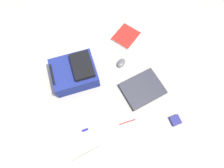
{
  "coord_description": "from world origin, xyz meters",
  "views": [
    {
      "loc": [
        -0.51,
        0.28,
        1.58
      ],
      "look_at": [
        0.03,
        -0.04,
        0.02
      ],
      "focal_mm": 29.68,
      "sensor_mm": 36.0,
      "label": 1
    }
  ],
  "objects": [
    {
      "name": "backpack",
      "position": [
        0.27,
        0.21,
        0.08
      ],
      "size": [
        0.4,
        0.45,
        0.19
      ],
      "color": "navy",
      "rests_on": "ground_plane"
    },
    {
      "name": "laptop",
      "position": [
        -0.15,
        -0.25,
        0.02
      ],
      "size": [
        0.29,
        0.37,
        0.03
      ],
      "color": "#24242C",
      "rests_on": "ground_plane"
    },
    {
      "name": "book_red",
      "position": [
        -0.47,
        0.44,
        0.01
      ],
      "size": [
        0.2,
        0.27,
        0.02
      ],
      "color": "silver",
      "rests_on": "ground_plane"
    },
    {
      "name": "ground_plane",
      "position": [
        0.0,
        0.0,
        0.0
      ],
      "size": [
        3.63,
        3.63,
        0.0
      ],
      "primitive_type": "plane",
      "color": "gray"
    },
    {
      "name": "usb_stick",
      "position": [
        -0.21,
        0.36,
        0.0
      ],
      "size": [
        0.03,
        0.05,
        0.01
      ],
      "primitive_type": "cube",
      "rotation": [
        0.0,
        0.0,
        -0.17
      ],
      "color": "#191999",
      "rests_on": "ground_plane"
    },
    {
      "name": "earbud_pouch",
      "position": [
        -0.52,
        -0.33,
        0.01
      ],
      "size": [
        0.09,
        0.09,
        0.03
      ],
      "primitive_type": "cube",
      "rotation": [
        0.0,
        0.0,
        -0.17
      ],
      "color": "navy",
      "rests_on": "ground_plane"
    },
    {
      "name": "book_comic",
      "position": [
        0.42,
        -0.43,
        0.01
      ],
      "size": [
        0.29,
        0.3,
        0.02
      ],
      "color": "silver",
      "rests_on": "ground_plane"
    },
    {
      "name": "pen_black",
      "position": [
        -0.33,
        0.02,
        0.0
      ],
      "size": [
        0.04,
        0.14,
        0.01
      ],
      "primitive_type": "cylinder",
      "rotation": [
        1.57,
        0.0,
        -0.22
      ],
      "color": "red",
      "rests_on": "ground_plane"
    },
    {
      "name": "computer_mouse",
      "position": [
        0.18,
        -0.22,
        0.02
      ],
      "size": [
        0.1,
        0.12,
        0.03
      ],
      "primitive_type": "ellipsoid",
      "rotation": [
        0.0,
        0.0,
        3.57
      ],
      "color": "#4C4C51",
      "rests_on": "ground_plane"
    }
  ]
}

